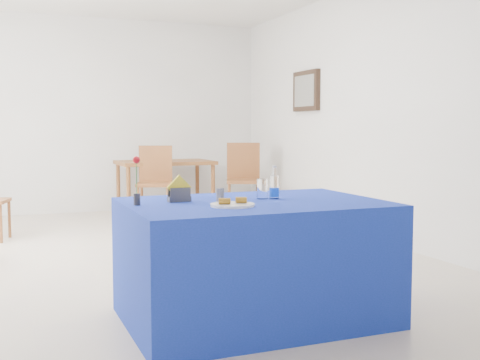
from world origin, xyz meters
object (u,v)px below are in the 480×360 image
object	(u,v)px
plate	(233,205)
oak_table	(165,166)
chair_bg_left	(155,177)
blue_table	(254,261)
water_bottle	(274,188)
chair_bg_right	(243,174)

from	to	relation	value
plate	oak_table	size ratio (longest dim) A/B	0.20
plate	chair_bg_left	size ratio (longest dim) A/B	0.27
blue_table	chair_bg_left	world-z (taller)	chair_bg_left
oak_table	plate	bearing A→B (deg)	-100.33
oak_table	blue_table	bearing A→B (deg)	-98.24
blue_table	chair_bg_left	bearing A→B (deg)	84.44
water_bottle	chair_bg_right	size ratio (longest dim) A/B	0.21
oak_table	chair_bg_right	distance (m)	1.17
plate	blue_table	xyz separation A→B (m)	(0.21, 0.17, -0.39)
water_bottle	chair_bg_right	distance (m)	4.29
chair_bg_right	water_bottle	bearing A→B (deg)	-88.35
plate	chair_bg_left	distance (m)	4.51
water_bottle	chair_bg_left	distance (m)	4.21
oak_table	chair_bg_right	bearing A→B (deg)	-38.16
water_bottle	chair_bg_left	size ratio (longest dim) A/B	0.22
blue_table	oak_table	distance (m)	4.91
plate	water_bottle	size ratio (longest dim) A/B	1.22
oak_table	chair_bg_right	world-z (taller)	chair_bg_right
blue_table	water_bottle	bearing A→B (deg)	27.95
plate	chair_bg_right	size ratio (longest dim) A/B	0.26
plate	blue_table	size ratio (longest dim) A/B	0.16
oak_table	chair_bg_left	size ratio (longest dim) A/B	1.34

